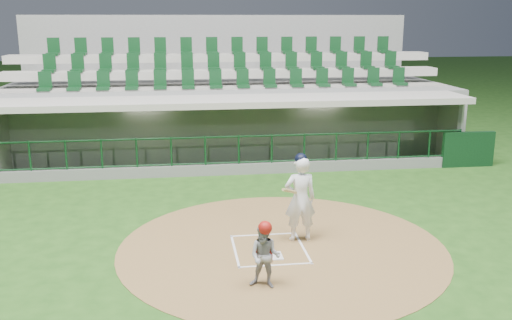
% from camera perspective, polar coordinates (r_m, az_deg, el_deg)
% --- Properties ---
extents(ground, '(120.00, 120.00, 0.00)m').
position_cam_1_polar(ground, '(12.87, 1.12, -8.44)').
color(ground, '#1E4614').
rests_on(ground, ground).
extents(dirt_circle, '(7.20, 7.20, 0.01)m').
position_cam_1_polar(dirt_circle, '(12.73, 2.61, -8.68)').
color(dirt_circle, brown).
rests_on(dirt_circle, ground).
extents(home_plate, '(0.43, 0.43, 0.02)m').
position_cam_1_polar(home_plate, '(12.22, 1.63, -9.58)').
color(home_plate, silver).
rests_on(home_plate, dirt_circle).
extents(batter_box_chalk, '(1.55, 1.80, 0.01)m').
position_cam_1_polar(batter_box_chalk, '(12.59, 1.33, -8.88)').
color(batter_box_chalk, white).
rests_on(batter_box_chalk, ground).
extents(dugout_structure, '(16.40, 3.70, 3.00)m').
position_cam_1_polar(dugout_structure, '(20.05, -2.24, 2.64)').
color(dugout_structure, slate).
rests_on(dugout_structure, ground).
extents(seating_deck, '(17.00, 6.72, 5.15)m').
position_cam_1_polar(seating_deck, '(23.00, -3.05, 5.26)').
color(seating_deck, slate).
rests_on(seating_deck, ground).
extents(batter, '(0.90, 0.88, 2.03)m').
position_cam_1_polar(batter, '(12.78, 4.44, -3.77)').
color(batter, white).
rests_on(batter, dirt_circle).
extents(catcher, '(0.72, 0.65, 1.30)m').
position_cam_1_polar(catcher, '(10.69, 0.90, -9.47)').
color(catcher, '#95959B').
rests_on(catcher, dirt_circle).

